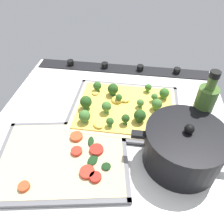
{
  "coord_description": "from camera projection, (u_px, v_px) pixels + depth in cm",
  "views": [
    {
      "loc": [
        -7.27,
        50.01,
        51.08
      ],
      "look_at": [
        0.01,
        -1.03,
        3.59
      ],
      "focal_mm": 35.14,
      "sensor_mm": 36.0,
      "label": 1
    }
  ],
  "objects": [
    {
      "name": "ground_plane",
      "position": [
        112.0,
        125.0,
        0.73
      ],
      "size": [
        76.98,
        72.35,
        3.0
      ],
      "primitive_type": "cube",
      "color": "silver"
    },
    {
      "name": "stove_control_panel",
      "position": [
        122.0,
        68.0,
        0.95
      ],
      "size": [
        73.91,
        7.0,
        2.6
      ],
      "color": "black",
      "rests_on": "ground_plane"
    },
    {
      "name": "baking_tray_front",
      "position": [
        125.0,
        110.0,
        0.76
      ],
      "size": [
        36.89,
        29.38,
        1.3
      ],
      "color": "slate",
      "rests_on": "ground_plane"
    },
    {
      "name": "broccoli_pizza",
      "position": [
        124.0,
        107.0,
        0.74
      ],
      "size": [
        34.49,
        26.98,
        6.2
      ],
      "color": "beige",
      "rests_on": "baking_tray_front"
    },
    {
      "name": "baking_tray_back",
      "position": [
        63.0,
        159.0,
        0.61
      ],
      "size": [
        39.92,
        32.65,
        1.3
      ],
      "color": "slate",
      "rests_on": "ground_plane"
    },
    {
      "name": "veggie_pizza_back",
      "position": [
        65.0,
        157.0,
        0.6
      ],
      "size": [
        37.14,
        29.87,
        1.9
      ],
      "color": "#CCB889",
      "rests_on": "baking_tray_back"
    },
    {
      "name": "cooking_pot",
      "position": [
        183.0,
        147.0,
        0.57
      ],
      "size": [
        27.46,
        20.67,
        13.78
      ],
      "color": "black",
      "rests_on": "ground_plane"
    },
    {
      "name": "oil_bottle",
      "position": [
        201.0,
        111.0,
        0.62
      ],
      "size": [
        5.27,
        5.27,
        22.34
      ],
      "color": "#476B2D",
      "rests_on": "ground_plane"
    }
  ]
}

